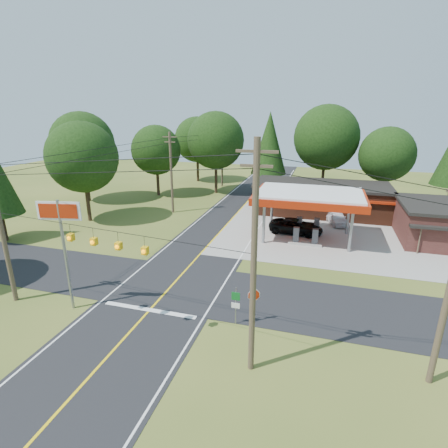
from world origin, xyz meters
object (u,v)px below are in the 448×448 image
(sedan_car, at_px, (337,218))
(big_stop_sign, at_px, (61,229))
(gas_canopy, at_px, (309,198))
(suv_car, at_px, (296,226))
(octagonal_stop_sign, at_px, (254,298))

(sedan_car, height_order, big_stop_sign, big_stop_sign)
(gas_canopy, distance_m, big_stop_sign, 22.65)
(gas_canopy, bearing_deg, suv_car, 133.85)
(suv_car, height_order, octagonal_stop_sign, octagonal_stop_sign)
(sedan_car, relative_size, octagonal_stop_sign, 1.89)
(suv_car, relative_size, octagonal_stop_sign, 2.42)
(sedan_car, xyz_separation_m, octagonal_stop_sign, (-5.20, -21.87, 0.96))
(gas_canopy, bearing_deg, octagonal_stop_sign, -97.82)
(big_stop_sign, bearing_deg, gas_canopy, 51.75)
(gas_canopy, height_order, big_stop_sign, big_stop_sign)
(sedan_car, relative_size, big_stop_sign, 0.59)
(sedan_car, bearing_deg, gas_canopy, -136.67)
(suv_car, distance_m, big_stop_sign, 23.41)
(big_stop_sign, distance_m, octagonal_stop_sign, 12.54)
(gas_canopy, bearing_deg, big_stop_sign, -128.25)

